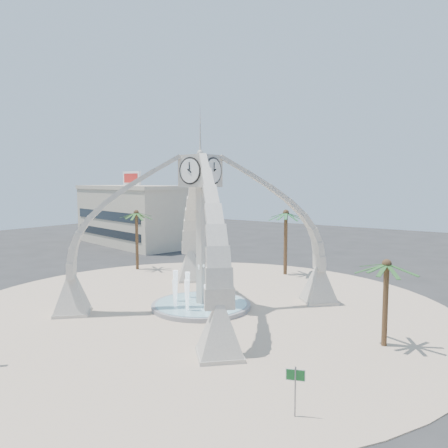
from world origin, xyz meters
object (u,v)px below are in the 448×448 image
Objects in this scene: clock_tower at (201,229)px; fountain at (201,305)px; palm_east at (387,265)px; palm_north at (286,214)px; palm_west at (136,214)px; street_sign at (295,381)px.

fountain is (0.00, 0.00, -6.20)m from clock_tower.
palm_north reaches higher than palm_east.
palm_east is 21.34m from palm_north.
fountain is 1.36× the size of palm_east.
palm_north reaches higher than palm_west.
palm_north reaches higher than street_sign.
palm_east is at bearing -14.07° from palm_west.
street_sign is at bearing -31.85° from palm_west.
clock_tower is 3.04× the size of palm_east.
palm_north is at bearing 95.78° from street_sign.
clock_tower reaches higher than palm_east.
palm_west is 17.08m from palm_north.
palm_east is 31.17m from palm_west.
fountain is 18.74m from palm_west.
street_sign is (13.62, -10.46, 1.35)m from fountain.
clock_tower reaches higher than street_sign.
palm_west reaches higher than fountain.
fountain is at bearing -178.95° from palm_east.
palm_east is 0.77× the size of palm_north.
street_sign is (14.15, -25.90, -5.10)m from palm_north.
palm_north is (-0.53, 15.44, 0.25)m from clock_tower.
palm_west is at bearing 165.93° from palm_east.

